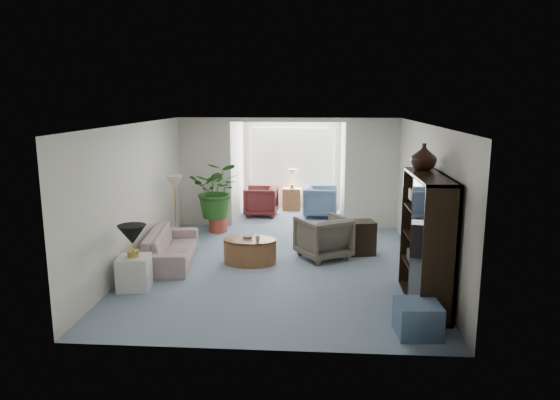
# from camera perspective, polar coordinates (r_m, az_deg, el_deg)

# --- Properties ---
(floor) EXTENTS (6.00, 6.00, 0.00)m
(floor) POSITION_cam_1_polar(r_m,az_deg,el_deg) (9.11, -0.27, -7.54)
(floor) COLOR #7E92A7
(floor) RESTS_ON ground
(sunroom_floor) EXTENTS (2.60, 2.60, 0.00)m
(sunroom_floor) POSITION_cam_1_polar(r_m,az_deg,el_deg) (13.06, 1.09, -1.76)
(sunroom_floor) COLOR #7E92A7
(sunroom_floor) RESTS_ON ground
(back_pier_left) EXTENTS (1.20, 0.12, 2.50)m
(back_pier_left) POSITION_cam_1_polar(r_m,az_deg,el_deg) (12.00, -8.27, 3.05)
(back_pier_left) COLOR silver
(back_pier_left) RESTS_ON ground
(back_pier_right) EXTENTS (1.20, 0.12, 2.50)m
(back_pier_right) POSITION_cam_1_polar(r_m,az_deg,el_deg) (11.79, 10.10, 2.85)
(back_pier_right) COLOR silver
(back_pier_right) RESTS_ON ground
(back_header) EXTENTS (2.60, 0.12, 0.10)m
(back_header) POSITION_cam_1_polar(r_m,az_deg,el_deg) (11.63, 0.85, 8.85)
(back_header) COLOR silver
(back_header) RESTS_ON back_pier_left
(window_pane) EXTENTS (2.20, 0.02, 1.50)m
(window_pane) POSITION_cam_1_polar(r_m,az_deg,el_deg) (13.89, 1.35, 4.88)
(window_pane) COLOR white
(window_blinds) EXTENTS (2.20, 0.02, 1.50)m
(window_blinds) POSITION_cam_1_polar(r_m,az_deg,el_deg) (13.86, 1.34, 4.87)
(window_blinds) COLOR white
(framed_picture) EXTENTS (0.04, 0.50, 0.40)m
(framed_picture) POSITION_cam_1_polar(r_m,az_deg,el_deg) (8.78, 15.91, 2.74)
(framed_picture) COLOR beige
(sofa) EXTENTS (1.00, 2.05, 0.58)m
(sofa) POSITION_cam_1_polar(r_m,az_deg,el_deg) (9.55, -11.95, -5.09)
(sofa) COLOR #B6AA9A
(sofa) RESTS_ON ground
(end_table) EXTENTS (0.53, 0.53, 0.52)m
(end_table) POSITION_cam_1_polar(r_m,az_deg,el_deg) (8.40, -15.80, -7.75)
(end_table) COLOR white
(end_table) RESTS_ON ground
(table_lamp) EXTENTS (0.44, 0.44, 0.30)m
(table_lamp) POSITION_cam_1_polar(r_m,az_deg,el_deg) (8.22, -16.03, -3.71)
(table_lamp) COLOR black
(table_lamp) RESTS_ON end_table
(floor_lamp) EXTENTS (0.36, 0.36, 0.28)m
(floor_lamp) POSITION_cam_1_polar(r_m,az_deg,el_deg) (10.65, -11.61, 1.91)
(floor_lamp) COLOR beige
(floor_lamp) RESTS_ON ground
(coffee_table) EXTENTS (1.14, 1.14, 0.45)m
(coffee_table) POSITION_cam_1_polar(r_m,az_deg,el_deg) (9.32, -3.33, -5.68)
(coffee_table) COLOR #905D34
(coffee_table) RESTS_ON ground
(coffee_bowl) EXTENTS (0.24, 0.24, 0.05)m
(coffee_bowl) POSITION_cam_1_polar(r_m,az_deg,el_deg) (9.35, -3.58, -4.03)
(coffee_bowl) COLOR silver
(coffee_bowl) RESTS_ON coffee_table
(coffee_cup) EXTENTS (0.12, 0.12, 0.09)m
(coffee_cup) POSITION_cam_1_polar(r_m,az_deg,el_deg) (9.13, -2.50, -4.26)
(coffee_cup) COLOR #BCB7A5
(coffee_cup) RESTS_ON coffee_table
(wingback_chair) EXTENTS (1.16, 1.17, 0.78)m
(wingback_chair) POSITION_cam_1_polar(r_m,az_deg,el_deg) (9.61, 4.80, -4.14)
(wingback_chair) COLOR #62594E
(wingback_chair) RESTS_ON ground
(side_table_dark) EXTENTS (0.61, 0.53, 0.64)m
(side_table_dark) POSITION_cam_1_polar(r_m,az_deg,el_deg) (9.95, 8.81, -4.12)
(side_table_dark) COLOR black
(side_table_dark) RESTS_ON ground
(entertainment_cabinet) EXTENTS (0.45, 1.69, 1.88)m
(entertainment_cabinet) POSITION_cam_1_polar(r_m,az_deg,el_deg) (7.63, 15.88, -4.33)
(entertainment_cabinet) COLOR black
(entertainment_cabinet) RESTS_ON ground
(cabinet_urn) EXTENTS (0.38, 0.38, 0.39)m
(cabinet_urn) POSITION_cam_1_polar(r_m,az_deg,el_deg) (7.90, 15.59, 4.62)
(cabinet_urn) COLOR black
(cabinet_urn) RESTS_ON entertainment_cabinet
(ottoman) EXTENTS (0.56, 0.56, 0.42)m
(ottoman) POSITION_cam_1_polar(r_m,az_deg,el_deg) (6.85, 14.97, -12.56)
(ottoman) COLOR slate
(ottoman) RESTS_ON ground
(plant_pot) EXTENTS (0.40, 0.40, 0.32)m
(plant_pot) POSITION_cam_1_polar(r_m,az_deg,el_deg) (11.58, -6.86, -2.71)
(plant_pot) COLOR #A54130
(plant_pot) RESTS_ON ground
(house_plant) EXTENTS (1.13, 0.98, 1.25)m
(house_plant) POSITION_cam_1_polar(r_m,az_deg,el_deg) (11.42, -6.95, 1.12)
(house_plant) COLOR #295A1E
(house_plant) RESTS_ON plant_pot
(sunroom_chair_blue) EXTENTS (0.87, 0.85, 0.76)m
(sunroom_chair_blue) POSITION_cam_1_polar(r_m,az_deg,el_deg) (12.94, 4.50, -0.18)
(sunroom_chair_blue) COLOR slate
(sunroom_chair_blue) RESTS_ON ground
(sunroom_chair_maroon) EXTENTS (0.84, 0.82, 0.74)m
(sunroom_chair_maroon) POSITION_cam_1_polar(r_m,az_deg,el_deg) (13.02, -2.12, -0.14)
(sunroom_chair_maroon) COLOR maroon
(sunroom_chair_maroon) RESTS_ON ground
(sunroom_table) EXTENTS (0.49, 0.39, 0.58)m
(sunroom_table) POSITION_cam_1_polar(r_m,az_deg,el_deg) (13.71, 1.34, 0.11)
(sunroom_table) COLOR #905D34
(sunroom_table) RESTS_ON ground
(shelf_clutter) EXTENTS (0.30, 1.12, 1.06)m
(shelf_clutter) POSITION_cam_1_polar(r_m,az_deg,el_deg) (7.48, 15.73, -3.45)
(shelf_clutter) COLOR #2B2521
(shelf_clutter) RESTS_ON entertainment_cabinet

